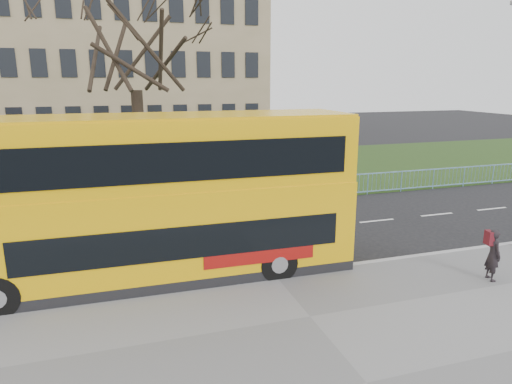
# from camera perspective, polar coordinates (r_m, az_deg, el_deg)

# --- Properties ---
(ground) EXTENTS (120.00, 120.00, 0.00)m
(ground) POSITION_cam_1_polar(r_m,az_deg,el_deg) (15.12, 0.29, -8.40)
(ground) COLOR black
(ground) RESTS_ON ground
(kerb) EXTENTS (80.00, 0.20, 0.14)m
(kerb) POSITION_cam_1_polar(r_m,az_deg,el_deg) (13.75, 2.30, -10.47)
(kerb) COLOR #9B9A9D
(kerb) RESTS_ON ground
(grass_verge) EXTENTS (80.00, 15.40, 0.08)m
(grass_verge) POSITION_cam_1_polar(r_m,az_deg,el_deg) (28.52, -8.54, 2.22)
(grass_verge) COLOR #233C16
(grass_verge) RESTS_ON ground
(guard_railing) EXTENTS (40.00, 0.12, 1.10)m
(guard_railing) POSITION_cam_1_polar(r_m,az_deg,el_deg) (21.03, -5.22, -0.45)
(guard_railing) COLOR #76A9D2
(guard_railing) RESTS_ON ground
(bare_tree) EXTENTS (8.59, 8.59, 12.27)m
(bare_tree) POSITION_cam_1_polar(r_m,az_deg,el_deg) (23.36, -14.86, 14.62)
(bare_tree) COLOR black
(bare_tree) RESTS_ON grass_verge
(civic_building) EXTENTS (30.00, 15.00, 14.00)m
(civic_building) POSITION_cam_1_polar(r_m,az_deg,el_deg) (48.34, -19.02, 14.66)
(civic_building) COLOR #897857
(civic_building) RESTS_ON ground
(yellow_bus) EXTENTS (11.32, 2.86, 4.73)m
(yellow_bus) POSITION_cam_1_polar(r_m,az_deg,el_deg) (13.24, -12.39, -0.43)
(yellow_bus) COLOR #EAAD09
(yellow_bus) RESTS_ON ground
(pedestrian) EXTENTS (0.46, 0.61, 1.51)m
(pedestrian) POSITION_cam_1_polar(r_m,az_deg,el_deg) (14.75, 27.51, -6.99)
(pedestrian) COLOR black
(pedestrian) RESTS_ON pavement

